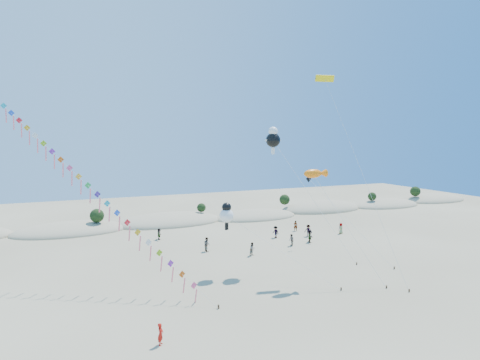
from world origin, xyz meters
name	(u,v)px	position (x,y,z in m)	size (l,w,h in m)	color
ground	(313,342)	(0.00, 0.00, 0.00)	(160.00, 160.00, 0.00)	#807659
dune_ridge	(175,222)	(1.06, 45.14, 0.11)	(145.30, 11.49, 5.57)	tan
kite_train	(89,187)	(-13.99, 19.29, 9.83)	(18.60, 20.95, 19.21)	#3F2D1E
fish_kite	(315,174)	(7.70, 11.64, 11.03)	(6.21, 6.07, 11.53)	#3F2D1E
cartoon_kite_low	(227,214)	(-0.34, 16.34, 6.59)	(9.23, 9.75, 7.84)	#3F2D1E
cartoon_kite_high	(273,139)	(6.09, 18.01, 14.67)	(9.67, 5.68, 16.04)	#3F2D1E
parafoil_kite	(326,83)	(11.59, 15.61, 21.02)	(3.44, 11.88, 21.91)	#3F2D1E
dark_kite	(328,199)	(15.49, 20.29, 6.79)	(3.40, 13.70, 9.71)	#3F2D1E
flyer_foreground	(161,334)	(-10.21, 3.99, 0.80)	(0.58, 0.38, 1.59)	red
beachgoers	(268,236)	(10.07, 26.80, 0.86)	(27.49, 13.92, 1.85)	slate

